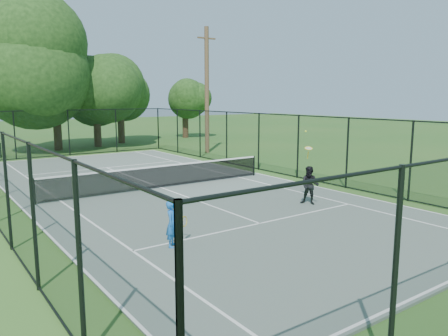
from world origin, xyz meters
TOP-DOWN VIEW (x-y plane):
  - ground at (0.00, 0.00)m, footprint 120.00×120.00m
  - tennis_court at (0.00, 0.00)m, footprint 11.00×24.00m
  - tennis_net at (0.00, 0.00)m, footprint 10.08×0.08m
  - fence at (0.00, 0.00)m, footprint 13.10×26.10m
  - tree_near_left at (0.16, 16.33)m, footprint 7.59×7.59m
  - tree_near_mid at (3.31, 17.00)m, footprint 5.68×5.68m
  - tree_near_right at (5.83, 18.41)m, footprint 5.18×5.18m
  - tree_far_right at (12.63, 19.47)m, footprint 4.02×4.02m
  - utility_pole at (8.20, 9.00)m, footprint 1.40×0.30m
  - player_blue at (-3.13, -6.66)m, footprint 0.84×0.51m
  - player_black at (2.99, -5.57)m, footprint 0.79×0.97m

SIDE VIEW (x-z plane):
  - ground at x=0.00m, z-range 0.00..0.00m
  - tennis_court at x=0.00m, z-range 0.00..0.06m
  - tennis_net at x=0.00m, z-range 0.10..1.05m
  - player_blue at x=-3.13m, z-range 0.06..1.25m
  - player_black at x=2.99m, z-range -0.54..2.04m
  - fence at x=0.00m, z-range 0.00..3.00m
  - tree_far_right at x=12.63m, z-range 0.62..5.94m
  - utility_pole at x=8.20m, z-range 0.06..8.49m
  - tree_near_right at x=5.83m, z-range 0.96..8.11m
  - tree_near_mid at x=3.31m, z-range 0.86..8.28m
  - tree_near_left at x=0.16m, z-range 1.14..11.05m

